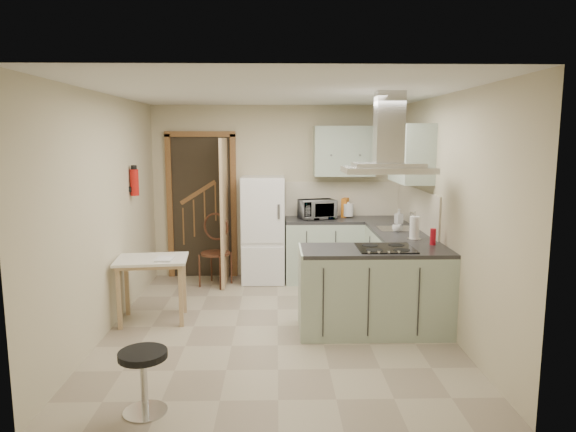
{
  "coord_description": "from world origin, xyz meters",
  "views": [
    {
      "loc": [
        -0.01,
        -5.38,
        2.05
      ],
      "look_at": [
        0.12,
        0.45,
        1.15
      ],
      "focal_mm": 32.0,
      "sensor_mm": 36.0,
      "label": 1
    }
  ],
  "objects_px": {
    "fridge": "(263,229)",
    "microwave": "(317,209)",
    "extractor_hood": "(388,170)",
    "peninsula": "(375,290)",
    "bentwood_chair": "(215,253)",
    "stool": "(144,382)",
    "drop_leaf_table": "(153,290)"
  },
  "relations": [
    {
      "from": "peninsula",
      "to": "stool",
      "type": "height_order",
      "value": "peninsula"
    },
    {
      "from": "extractor_hood",
      "to": "fridge",
      "type": "bearing_deg",
      "value": 123.79
    },
    {
      "from": "extractor_hood",
      "to": "stool",
      "type": "distance_m",
      "value": 3.03
    },
    {
      "from": "peninsula",
      "to": "drop_leaf_table",
      "type": "bearing_deg",
      "value": 171.09
    },
    {
      "from": "fridge",
      "to": "microwave",
      "type": "xyz_separation_m",
      "value": [
        0.77,
        0.01,
        0.29
      ]
    },
    {
      "from": "drop_leaf_table",
      "to": "bentwood_chair",
      "type": "relative_size",
      "value": 0.85
    },
    {
      "from": "peninsula",
      "to": "microwave",
      "type": "distance_m",
      "value": 2.12
    },
    {
      "from": "fridge",
      "to": "drop_leaf_table",
      "type": "relative_size",
      "value": 1.95
    },
    {
      "from": "fridge",
      "to": "peninsula",
      "type": "height_order",
      "value": "fridge"
    },
    {
      "from": "fridge",
      "to": "bentwood_chair",
      "type": "height_order",
      "value": "fridge"
    },
    {
      "from": "extractor_hood",
      "to": "stool",
      "type": "relative_size",
      "value": 1.85
    },
    {
      "from": "peninsula",
      "to": "bentwood_chair",
      "type": "relative_size",
      "value": 1.71
    },
    {
      "from": "microwave",
      "to": "bentwood_chair",
      "type": "bearing_deg",
      "value": 173.04
    },
    {
      "from": "drop_leaf_table",
      "to": "microwave",
      "type": "height_order",
      "value": "microwave"
    },
    {
      "from": "bentwood_chair",
      "to": "stool",
      "type": "relative_size",
      "value": 1.87
    },
    {
      "from": "fridge",
      "to": "microwave",
      "type": "distance_m",
      "value": 0.82
    },
    {
      "from": "peninsula",
      "to": "drop_leaf_table",
      "type": "relative_size",
      "value": 2.02
    },
    {
      "from": "fridge",
      "to": "microwave",
      "type": "height_order",
      "value": "fridge"
    },
    {
      "from": "stool",
      "to": "microwave",
      "type": "height_order",
      "value": "microwave"
    },
    {
      "from": "drop_leaf_table",
      "to": "microwave",
      "type": "relative_size",
      "value": 1.57
    },
    {
      "from": "drop_leaf_table",
      "to": "fridge",
      "type": "bearing_deg",
      "value": 47.34
    },
    {
      "from": "fridge",
      "to": "peninsula",
      "type": "bearing_deg",
      "value": -58.26
    },
    {
      "from": "fridge",
      "to": "extractor_hood",
      "type": "xyz_separation_m",
      "value": [
        1.32,
        -1.98,
        0.97
      ]
    },
    {
      "from": "microwave",
      "to": "fridge",
      "type": "bearing_deg",
      "value": 164.44
    },
    {
      "from": "extractor_hood",
      "to": "drop_leaf_table",
      "type": "xyz_separation_m",
      "value": [
        -2.52,
        0.38,
        -1.36
      ]
    },
    {
      "from": "bentwood_chair",
      "to": "microwave",
      "type": "distance_m",
      "value": 1.56
    },
    {
      "from": "extractor_hood",
      "to": "microwave",
      "type": "distance_m",
      "value": 2.17
    },
    {
      "from": "bentwood_chair",
      "to": "microwave",
      "type": "height_order",
      "value": "microwave"
    },
    {
      "from": "drop_leaf_table",
      "to": "peninsula",
      "type": "bearing_deg",
      "value": -14.81
    },
    {
      "from": "extractor_hood",
      "to": "bentwood_chair",
      "type": "bearing_deg",
      "value": 138.44
    },
    {
      "from": "fridge",
      "to": "stool",
      "type": "distance_m",
      "value": 3.68
    },
    {
      "from": "peninsula",
      "to": "drop_leaf_table",
      "type": "xyz_separation_m",
      "value": [
        -2.42,
        0.38,
        -0.09
      ]
    }
  ]
}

